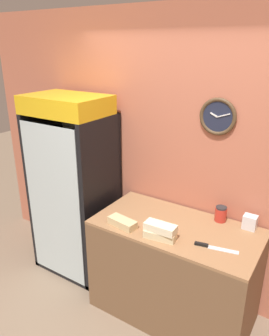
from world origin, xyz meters
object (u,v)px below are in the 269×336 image
at_px(beverage_cooler, 77,178).
at_px(condiment_jar, 221,214).
at_px(sandwich_stack_bottom, 160,235).
at_px(sandwich_stack_middle, 160,228).
at_px(chefs_knife, 210,247).
at_px(sandwich_flat_left, 122,223).
at_px(napkin_dispenser, 250,222).

bearing_deg(beverage_cooler, condiment_jar, 6.80).
height_order(sandwich_stack_bottom, sandwich_stack_middle, sandwich_stack_middle).
distance_m(sandwich_stack_bottom, chefs_knife, 0.39).
bearing_deg(condiment_jar, sandwich_flat_left, -141.08).
relative_size(beverage_cooler, chefs_knife, 5.80).
distance_m(sandwich_flat_left, napkin_dispenser, 1.07).
bearing_deg(sandwich_flat_left, sandwich_stack_bottom, 1.74).
height_order(beverage_cooler, condiment_jar, beverage_cooler).
height_order(sandwich_stack_middle, chefs_knife, sandwich_stack_middle).
relative_size(sandwich_stack_middle, napkin_dispenser, 2.15).
xyz_separation_m(sandwich_stack_bottom, napkin_dispenser, (0.56, 0.53, 0.03)).
distance_m(beverage_cooler, condiment_jar, 1.52).
height_order(chefs_knife, napkin_dispenser, napkin_dispenser).
xyz_separation_m(sandwich_stack_bottom, sandwich_flat_left, (-0.36, -0.01, 0.00)).
distance_m(beverage_cooler, sandwich_flat_left, 0.92).
bearing_deg(condiment_jar, chefs_knife, -80.63).
height_order(sandwich_flat_left, chefs_knife, sandwich_flat_left).
bearing_deg(beverage_cooler, sandwich_stack_bottom, -16.25).
bearing_deg(sandwich_stack_bottom, chefs_knife, 14.12).
height_order(sandwich_stack_bottom, sandwich_flat_left, sandwich_flat_left).
relative_size(beverage_cooler, sandwich_stack_middle, 7.42).
distance_m(chefs_knife, napkin_dispenser, 0.48).
bearing_deg(condiment_jar, napkin_dispenser, 1.44).
distance_m(sandwich_flat_left, condiment_jar, 0.86).
bearing_deg(sandwich_stack_middle, condiment_jar, 59.62).
bearing_deg(sandwich_stack_bottom, sandwich_flat_left, -178.26).
relative_size(sandwich_stack_bottom, napkin_dispenser, 2.23).
xyz_separation_m(condiment_jar, napkin_dispenser, (0.25, 0.01, -0.01)).
bearing_deg(condiment_jar, beverage_cooler, -173.20).
xyz_separation_m(beverage_cooler, sandwich_flat_left, (0.84, -0.36, -0.10)).
relative_size(beverage_cooler, condiment_jar, 14.27).
distance_m(sandwich_stack_middle, condiment_jar, 0.61).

